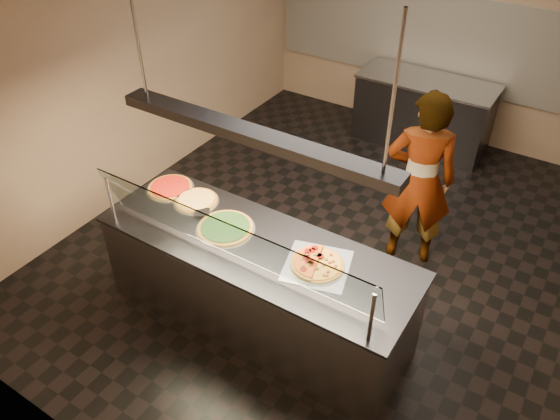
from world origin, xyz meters
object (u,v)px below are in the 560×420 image
Objects in this scene: pizza_spatula at (197,207)px; heat_lamp_housing at (252,135)px; worker at (419,181)px; perforated_tray at (317,265)px; half_pizza_pepperoni at (307,258)px; pizza_tomato at (170,187)px; pizza_spinach at (226,228)px; pizza_cheese at (197,200)px; serving_counter at (257,284)px; sneeze_guard at (229,240)px; prep_table at (423,112)px; half_pizza_sausage at (328,268)px.

pizza_spatula is 0.12× the size of heat_lamp_housing.
perforated_tray is at bearing 60.38° from worker.
half_pizza_pepperoni is at bearing -2.65° from pizza_spatula.
half_pizza_pepperoni reaches higher than pizza_tomato.
pizza_spinach is 1.85× the size of pizza_spatula.
worker is (1.49, 1.50, -0.03)m from pizza_spatula.
pizza_cheese is 2.11m from worker.
pizza_tomato reaches higher than serving_counter.
half_pizza_pepperoni is (-0.10, 0.00, 0.03)m from perforated_tray.
heat_lamp_housing reaches higher than worker.
sneeze_guard reaches higher than serving_counter.
pizza_spatula reaches higher than perforated_tray.
prep_table is (1.17, 3.64, -0.48)m from pizza_tomato.
sneeze_guard is at bearing -32.21° from pizza_spatula.
prep_table is 2.43m from worker.
prep_table is at bearing 89.37° from serving_counter.
pizza_spatula is (-0.70, 0.10, 0.49)m from serving_counter.
half_pizza_pepperoni is at bearing 5.73° from serving_counter.
prep_table is at bearing 89.42° from sneeze_guard.
serving_counter is 0.94m from pizza_cheese.
serving_counter is 3.87m from prep_table.
pizza_cheese is at bearing 145.52° from sneeze_guard.
pizza_spatula is 1.22m from heat_lamp_housing.
serving_counter is 10.12× the size of pizza_spatula.
heat_lamp_housing is at bearing -11.39° from pizza_tomato.
pizza_cheese is 0.23× the size of prep_table.
pizza_spinach is 1.93m from worker.
perforated_tray is 0.34× the size of prep_table.
pizza_spinach is at bearing -178.83° from half_pizza_sausage.
pizza_spatula is (-1.16, 0.05, -0.01)m from half_pizza_pepperoni.
serving_counter is at bearing 90.00° from sneeze_guard.
half_pizza_sausage is (0.10, -0.00, 0.02)m from perforated_tray.
serving_counter is 1.47× the size of worker.
sneeze_guard is 1.34× the size of worker.
perforated_tray is at bearing 179.21° from half_pizza_sausage.
half_pizza_pepperoni is at bearing 40.51° from sneeze_guard.
half_pizza_pepperoni reaches higher than perforated_tray.
sneeze_guard reaches higher than half_pizza_sausage.
heat_lamp_housing reaches higher than prep_table.
pizza_spatula is at bearing 24.27° from worker.
serving_counter is 0.86m from pizza_spatula.
heat_lamp_housing is (-0.65, -0.04, 0.99)m from half_pizza_sausage.
heat_lamp_housing reaches higher than half_pizza_sausage.
worker is at bearing 77.85° from half_pizza_pepperoni.
prep_table is at bearing 72.21° from pizza_tomato.
serving_counter is 0.58m from pizza_spinach.
half_pizza_sausage is (0.20, -0.00, -0.01)m from half_pizza_pepperoni.
perforated_tray is at bearing 35.09° from sneeze_guard.
pizza_cheese is at bearing 165.89° from serving_counter.
pizza_tomato is at bearing 173.47° from half_pizza_pepperoni.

